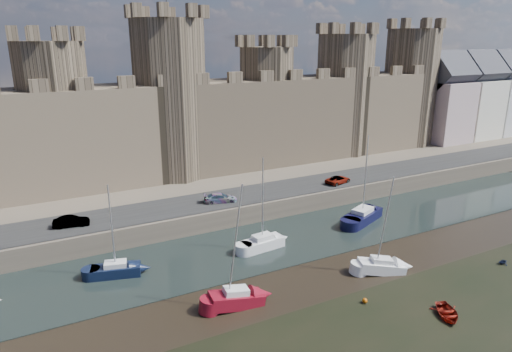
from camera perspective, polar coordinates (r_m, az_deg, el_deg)
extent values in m
cube|color=black|center=(51.35, -3.72, -9.57)|extent=(160.00, 12.00, 0.08)
cube|color=#4C443A|center=(83.17, -13.82, 1.33)|extent=(160.00, 60.00, 2.50)
cube|color=black|center=(58.92, -7.71, -3.45)|extent=(160.00, 7.00, 0.10)
cube|color=#42382B|center=(69.96, -11.88, 5.51)|extent=(100.00, 9.00, 14.00)
cylinder|color=#42382B|center=(67.15, -23.65, 6.59)|extent=(9.00, 9.00, 20.00)
cylinder|color=#42382B|center=(69.79, -10.51, 9.31)|extent=(11.00, 11.00, 23.00)
cylinder|color=#42382B|center=(76.25, 1.25, 8.70)|extent=(9.00, 9.00, 19.00)
cylinder|color=#42382B|center=(84.90, 10.92, 9.92)|extent=(10.00, 10.00, 21.00)
cylinder|color=#42382B|center=(95.52, 18.65, 10.41)|extent=(10.00, 10.00, 22.00)
cube|color=#C2A6A8|center=(100.69, 22.41, 7.44)|extent=(8.50, 9.00, 12.00)
cube|color=#38383F|center=(99.88, 22.90, 11.73)|extent=(8.50, 9.05, 9.05)
cube|color=silver|center=(107.66, 25.56, 7.60)|extent=(8.50, 9.00, 12.00)
cube|color=#38383F|center=(106.91, 26.09, 11.61)|extent=(8.50, 9.05, 9.05)
cube|color=silver|center=(114.92, 28.33, 7.72)|extent=(8.50, 9.00, 12.00)
cube|color=#38383F|center=(114.21, 28.87, 11.47)|extent=(8.50, 9.05, 9.05)
imported|color=gray|center=(55.39, -22.10, -5.30)|extent=(4.06, 2.01, 1.28)
imported|color=gray|center=(58.95, -4.50, -2.76)|extent=(4.54, 2.81, 1.23)
imported|color=gray|center=(67.41, 10.22, -0.46)|extent=(4.51, 2.88, 1.16)
cube|color=black|center=(48.55, -17.10, -11.26)|extent=(5.09, 3.04, 1.04)
cube|color=silver|center=(48.21, -17.17, -10.46)|extent=(2.38, 1.81, 0.47)
cylinder|color=silver|center=(46.55, -17.60, -6.05)|extent=(0.14, 0.14, 8.51)
cube|color=silver|center=(51.91, 0.81, -8.47)|extent=(5.08, 2.38, 1.16)
cube|color=silver|center=(51.55, 0.82, -7.62)|extent=(2.31, 1.54, 0.53)
cylinder|color=silver|center=(49.86, 0.84, -2.95)|extent=(0.14, 0.14, 9.46)
cube|color=black|center=(60.81, 13.16, -4.97)|extent=(6.95, 4.82, 1.24)
cube|color=silver|center=(60.49, 13.22, -4.18)|extent=(3.34, 2.74, 0.56)
cylinder|color=silver|center=(58.97, 13.53, 0.16)|extent=(0.14, 0.14, 10.12)
cube|color=maroon|center=(41.94, -2.49, -15.21)|extent=(5.03, 2.38, 1.24)
cube|color=silver|center=(41.47, -2.51, -14.16)|extent=(2.29, 1.54, 0.56)
cylinder|color=silver|center=(39.21, -2.60, -8.16)|extent=(0.14, 0.14, 10.13)
cube|color=white|center=(48.92, 15.37, -10.94)|extent=(5.03, 3.44, 1.10)
cube|color=silver|center=(48.56, 15.45, -10.10)|extent=(2.41, 1.96, 0.50)
cylinder|color=silver|center=(46.83, 15.85, -5.44)|extent=(0.14, 0.14, 9.02)
imported|color=maroon|center=(43.85, 22.79, -15.54)|extent=(3.56, 3.97, 0.68)
imported|color=black|center=(55.36, 28.49, -9.39)|extent=(1.28, 1.15, 0.60)
sphere|color=#C25508|center=(43.62, 13.46, -14.92)|extent=(0.48, 0.48, 0.48)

